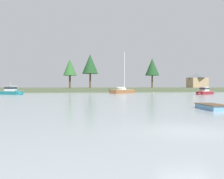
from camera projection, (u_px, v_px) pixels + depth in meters
name	position (u px, v px, depth m)	size (l,w,h in m)	color
ground_plane	(188.00, 131.00, 10.69)	(524.13, 524.13, 0.00)	#939EA3
far_shore_bank	(93.00, 89.00, 97.75)	(235.86, 50.16, 1.32)	#4C563D
cruiser_maroon	(204.00, 93.00, 56.71)	(6.26, 4.84, 3.40)	maroon
sailboat_wood	(123.00, 92.00, 65.85)	(8.20, 7.85, 12.72)	brown
dinghy_skyblue	(212.00, 108.00, 20.52)	(2.03, 3.93, 0.64)	#669ECC
cruiser_teal	(12.00, 93.00, 55.91)	(7.98, 5.88, 4.13)	#196B70
mooring_buoy_yellow	(154.00, 93.00, 67.43)	(0.34, 0.34, 0.40)	yellow
shore_tree_left	(90.00, 64.00, 85.95)	(5.97, 5.97, 12.74)	brown
shore_tree_center	(70.00, 67.00, 79.78)	(4.66, 4.66, 10.17)	brown
shore_tree_inland_b	(152.00, 67.00, 94.63)	(5.78, 5.78, 12.24)	brown
cottage_eastern	(197.00, 80.00, 113.77)	(8.65, 8.07, 6.88)	tan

